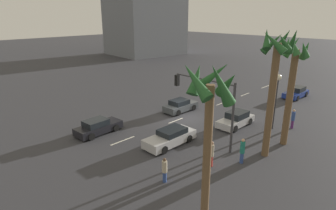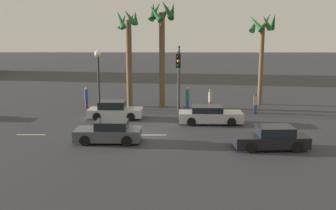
% 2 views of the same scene
% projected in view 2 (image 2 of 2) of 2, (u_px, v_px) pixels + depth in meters
% --- Properties ---
extents(ground_plane, '(220.00, 220.00, 0.00)m').
position_uv_depth(ground_plane, '(130.00, 135.00, 24.84)').
color(ground_plane, '#333338').
extents(lane_stripe_2, '(1.93, 0.14, 0.01)m').
position_uv_depth(lane_stripe_2, '(31.00, 135.00, 24.90)').
color(lane_stripe_2, silver).
rests_on(lane_stripe_2, ground_plane).
extents(lane_stripe_3, '(2.09, 0.14, 0.01)m').
position_uv_depth(lane_stripe_3, '(151.00, 135.00, 24.83)').
color(lane_stripe_3, silver).
rests_on(lane_stripe_3, ground_plane).
extents(lane_stripe_4, '(2.49, 0.14, 0.01)m').
position_uv_depth(lane_stripe_4, '(251.00, 135.00, 24.77)').
color(lane_stripe_4, silver).
rests_on(lane_stripe_4, ground_plane).
extents(car_0, '(4.71, 1.91, 1.33)m').
position_uv_depth(car_0, '(210.00, 115.00, 27.95)').
color(car_0, '#B7B7BC').
rests_on(car_0, ground_plane).
extents(car_1, '(4.25, 1.88, 1.39)m').
position_uv_depth(car_1, '(115.00, 110.00, 29.63)').
color(car_1, '#B7B7BC').
rests_on(car_1, ground_plane).
extents(car_2, '(4.33, 1.97, 1.34)m').
position_uv_depth(car_2, '(271.00, 138.00, 21.82)').
color(car_2, black).
rests_on(car_2, ground_plane).
extents(car_4, '(4.07, 1.86, 1.36)m').
position_uv_depth(car_4, '(109.00, 132.00, 23.13)').
color(car_4, '#474C51').
rests_on(car_4, ground_plane).
extents(traffic_signal, '(0.42, 6.24, 5.61)m').
position_uv_depth(traffic_signal, '(179.00, 69.00, 29.42)').
color(traffic_signal, '#38383D').
rests_on(traffic_signal, ground_plane).
extents(streetlamp, '(0.56, 0.56, 5.20)m').
position_uv_depth(streetlamp, '(98.00, 68.00, 31.89)').
color(streetlamp, '#2D2D33').
rests_on(streetlamp, ground_plane).
extents(pedestrian_0, '(0.45, 0.45, 1.87)m').
position_uv_depth(pedestrian_0, '(86.00, 97.00, 33.66)').
color(pedestrian_0, '#59266B').
rests_on(pedestrian_0, ground_plane).
extents(pedestrian_1, '(0.46, 0.46, 1.92)m').
position_uv_depth(pedestrian_1, '(210.00, 99.00, 32.30)').
color(pedestrian_1, '#BF3833').
rests_on(pedestrian_1, ground_plane).
extents(pedestrian_2, '(0.41, 0.41, 1.91)m').
position_uv_depth(pedestrian_2, '(187.00, 97.00, 33.59)').
color(pedestrian_2, '#2D478C').
rests_on(pedestrian_2, ground_plane).
extents(pedestrian_3, '(0.45, 0.45, 1.71)m').
position_uv_depth(pedestrian_3, '(256.00, 103.00, 31.36)').
color(pedestrian_3, '#2D478C').
rests_on(pedestrian_3, ground_plane).
extents(palm_tree_0, '(2.27, 2.39, 8.74)m').
position_uv_depth(palm_tree_0, '(128.00, 42.00, 33.52)').
color(palm_tree_0, brown).
rests_on(palm_tree_0, ground_plane).
extents(palm_tree_1, '(2.78, 2.82, 8.58)m').
position_uv_depth(palm_tree_1, '(262.00, 36.00, 34.43)').
color(palm_tree_1, brown).
rests_on(palm_tree_1, ground_plane).
extents(palm_tree_2, '(2.69, 2.82, 9.51)m').
position_uv_depth(palm_tree_2, '(162.00, 32.00, 33.21)').
color(palm_tree_2, brown).
rests_on(palm_tree_2, ground_plane).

